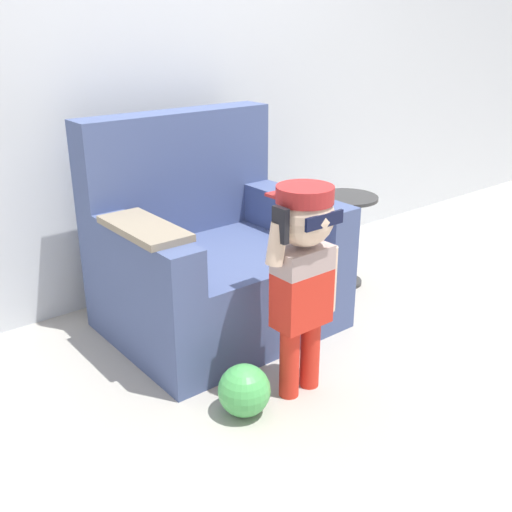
{
  "coord_description": "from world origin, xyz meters",
  "views": [
    {
      "loc": [
        -1.68,
        -2.04,
        1.43
      ],
      "look_at": [
        -0.18,
        -0.18,
        0.49
      ],
      "focal_mm": 42.0,
      "sensor_mm": 36.0,
      "label": 1
    }
  ],
  "objects_px": {
    "armchair": "(211,258)",
    "person_child": "(303,260)",
    "toy_ball": "(244,390)",
    "side_table": "(345,232)"
  },
  "relations": [
    {
      "from": "person_child",
      "to": "side_table",
      "type": "height_order",
      "value": "person_child"
    },
    {
      "from": "armchair",
      "to": "toy_ball",
      "type": "height_order",
      "value": "armchair"
    },
    {
      "from": "armchair",
      "to": "person_child",
      "type": "bearing_deg",
      "value": -95.44
    },
    {
      "from": "person_child",
      "to": "side_table",
      "type": "xyz_separation_m",
      "value": [
        0.93,
        0.64,
        -0.27
      ]
    },
    {
      "from": "side_table",
      "to": "toy_ball",
      "type": "relative_size",
      "value": 2.55
    },
    {
      "from": "person_child",
      "to": "toy_ball",
      "type": "xyz_separation_m",
      "value": [
        -0.28,
        0.02,
        -0.48
      ]
    },
    {
      "from": "armchair",
      "to": "person_child",
      "type": "relative_size",
      "value": 1.2
    },
    {
      "from": "toy_ball",
      "to": "armchair",
      "type": "bearing_deg",
      "value": 63.97
    },
    {
      "from": "armchair",
      "to": "side_table",
      "type": "distance_m",
      "value": 0.87
    },
    {
      "from": "armchair",
      "to": "side_table",
      "type": "relative_size",
      "value": 2.0
    }
  ]
}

